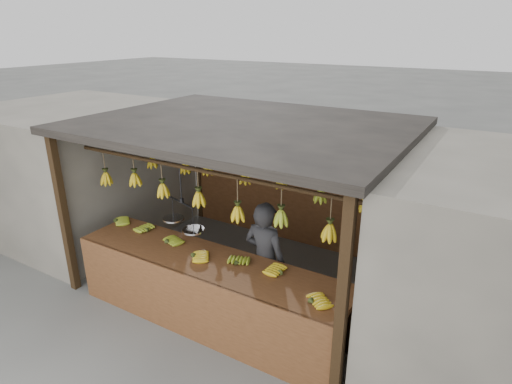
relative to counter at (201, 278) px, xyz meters
The scene contains 8 objects.
ground 1.43m from the counter, 96.46° to the left, with size 80.00×80.00×0.00m, color #5B5B57.
stall 2.01m from the counter, 95.11° to the left, with size 4.30×3.30×2.40m.
neighbor_left 3.96m from the counter, 161.78° to the left, with size 3.00×3.00×2.30m, color slate.
counter is the anchor object (origin of this frame).
hanging_bananas 1.54m from the counter, 96.76° to the left, with size 3.64×2.25×0.39m.
balance_scale 0.75m from the counter, 152.24° to the left, with size 0.71×0.41×0.78m.
vendor 0.83m from the counter, 49.99° to the left, with size 0.58×0.38×1.59m, color #262628.
bag_bundles 3.16m from the counter, 55.10° to the left, with size 0.08×0.26×1.18m.
Camera 1 is at (3.01, -4.74, 3.55)m, focal length 30.00 mm.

